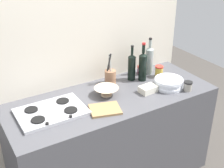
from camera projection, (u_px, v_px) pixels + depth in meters
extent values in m
cube|color=#4C4C51|center=(112.00, 140.00, 2.77)|extent=(1.80, 0.70, 0.90)
cube|color=beige|center=(91.00, 61.00, 2.77)|extent=(1.90, 0.06, 2.17)
cube|color=#B2B2B7|center=(51.00, 112.00, 2.33)|extent=(0.52, 0.36, 0.02)
cylinder|color=black|center=(38.00, 120.00, 2.20)|extent=(0.10, 0.10, 0.01)
cylinder|color=black|center=(71.00, 110.00, 2.32)|extent=(0.10, 0.10, 0.01)
cylinder|color=black|center=(31.00, 110.00, 2.32)|extent=(0.10, 0.10, 0.01)
cylinder|color=black|center=(63.00, 101.00, 2.44)|extent=(0.10, 0.10, 0.01)
cylinder|color=black|center=(47.00, 124.00, 2.15)|extent=(0.02, 0.02, 0.02)
cylinder|color=black|center=(71.00, 116.00, 2.23)|extent=(0.02, 0.02, 0.02)
cylinder|color=white|center=(168.00, 87.00, 2.71)|extent=(0.25, 0.25, 0.01)
cylinder|color=white|center=(168.00, 85.00, 2.70)|extent=(0.25, 0.25, 0.01)
cylinder|color=white|center=(168.00, 84.00, 2.70)|extent=(0.25, 0.25, 0.01)
cylinder|color=white|center=(168.00, 82.00, 2.69)|extent=(0.25, 0.25, 0.01)
cylinder|color=white|center=(168.00, 81.00, 2.68)|extent=(0.25, 0.25, 0.01)
cylinder|color=white|center=(169.00, 80.00, 2.67)|extent=(0.25, 0.25, 0.01)
cylinder|color=black|center=(143.00, 68.00, 2.79)|extent=(0.07, 0.07, 0.24)
cone|color=black|center=(143.00, 54.00, 2.73)|extent=(0.07, 0.07, 0.03)
cylinder|color=black|center=(144.00, 49.00, 2.70)|extent=(0.03, 0.03, 0.08)
cylinder|color=#B21E1E|center=(144.00, 44.00, 2.68)|extent=(0.03, 0.03, 0.02)
cylinder|color=gray|center=(149.00, 62.00, 2.91)|extent=(0.08, 0.08, 0.25)
cone|color=gray|center=(150.00, 48.00, 2.85)|extent=(0.08, 0.08, 0.03)
cylinder|color=gray|center=(150.00, 43.00, 2.83)|extent=(0.03, 0.03, 0.07)
cylinder|color=black|center=(150.00, 39.00, 2.81)|extent=(0.03, 0.03, 0.02)
cylinder|color=black|center=(132.00, 68.00, 2.80)|extent=(0.07, 0.07, 0.23)
cone|color=black|center=(132.00, 56.00, 2.74)|extent=(0.07, 0.07, 0.02)
cylinder|color=black|center=(132.00, 51.00, 2.72)|extent=(0.02, 0.02, 0.07)
cylinder|color=black|center=(132.00, 46.00, 2.70)|extent=(0.03, 0.03, 0.02)
cylinder|color=beige|center=(106.00, 95.00, 2.58)|extent=(0.09, 0.09, 0.01)
cone|color=beige|center=(106.00, 91.00, 2.56)|extent=(0.21, 0.21, 0.06)
cube|color=silver|center=(148.00, 89.00, 2.62)|extent=(0.16, 0.11, 0.06)
cylinder|color=#996B4C|center=(110.00, 77.00, 2.75)|extent=(0.10, 0.10, 0.13)
cylinder|color=#B7B7B2|center=(111.00, 68.00, 2.70)|extent=(0.01, 0.04, 0.21)
cylinder|color=#262626|center=(108.00, 66.00, 2.69)|extent=(0.05, 0.05, 0.25)
cylinder|color=#262626|center=(109.00, 66.00, 2.72)|extent=(0.02, 0.02, 0.22)
cylinder|color=gold|center=(159.00, 72.00, 2.89)|extent=(0.07, 0.07, 0.10)
cylinder|color=red|center=(159.00, 67.00, 2.86)|extent=(0.08, 0.08, 0.01)
cylinder|color=#66384C|center=(140.00, 70.00, 2.96)|extent=(0.06, 0.06, 0.06)
cylinder|color=red|center=(140.00, 67.00, 2.94)|extent=(0.06, 0.06, 0.01)
cylinder|color=#9E998C|center=(188.00, 87.00, 2.64)|extent=(0.07, 0.07, 0.07)
cylinder|color=black|center=(188.00, 82.00, 2.62)|extent=(0.07, 0.07, 0.01)
cube|color=#9E7A4C|center=(105.00, 109.00, 2.36)|extent=(0.28, 0.25, 0.02)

